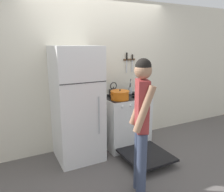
% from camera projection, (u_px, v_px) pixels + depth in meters
% --- Properties ---
extents(ground_plane, '(14.00, 14.00, 0.00)m').
position_uv_depth(ground_plane, '(102.00, 141.00, 4.13)').
color(ground_plane, '#5B5654').
extents(wall_back, '(10.00, 0.06, 2.55)m').
position_uv_depth(wall_back, '(101.00, 74.00, 3.86)').
color(wall_back, silver).
rests_on(wall_back, ground_plane).
extents(refrigerator, '(0.69, 0.72, 1.77)m').
position_uv_depth(refrigerator, '(77.00, 104.00, 3.37)').
color(refrigerator, white).
rests_on(refrigerator, ground_plane).
extents(stove_range, '(0.75, 1.35, 0.90)m').
position_uv_depth(stove_range, '(126.00, 122.00, 3.85)').
color(stove_range, white).
rests_on(stove_range, ground_plane).
extents(dutch_oven_pot, '(0.35, 0.31, 0.17)m').
position_uv_depth(dutch_oven_pot, '(120.00, 95.00, 3.58)').
color(dutch_oven_pot, orange).
rests_on(dutch_oven_pot, stove_range).
extents(tea_kettle, '(0.21, 0.16, 0.25)m').
position_uv_depth(tea_kettle, '(114.00, 92.00, 3.80)').
color(tea_kettle, black).
rests_on(tea_kettle, stove_range).
extents(utensil_jar, '(0.07, 0.07, 0.28)m').
position_uv_depth(utensil_jar, '(130.00, 90.00, 3.96)').
color(utensil_jar, silver).
rests_on(utensil_jar, stove_range).
extents(person, '(0.35, 0.40, 1.65)m').
position_uv_depth(person, '(141.00, 120.00, 2.51)').
color(person, '#38425B').
rests_on(person, ground_plane).
extents(wall_knife_strip, '(0.24, 0.03, 0.37)m').
position_uv_depth(wall_knife_strip, '(129.00, 60.00, 4.01)').
color(wall_knife_strip, brown).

